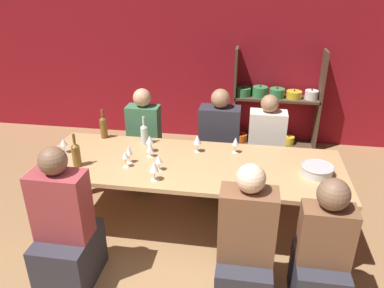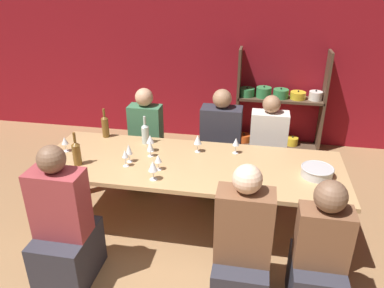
% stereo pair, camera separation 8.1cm
% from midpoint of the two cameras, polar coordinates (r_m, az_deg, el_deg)
% --- Properties ---
extents(wall_back_red, '(8.80, 0.06, 2.70)m').
position_cam_midpoint_polar(wall_back_red, '(5.55, 3.56, 14.09)').
color(wall_back_red, maroon).
rests_on(wall_back_red, ground_plane).
extents(shelf_unit, '(1.22, 0.30, 1.43)m').
position_cam_midpoint_polar(shelf_unit, '(5.56, 11.77, 4.95)').
color(shelf_unit, '#4C3828').
rests_on(shelf_unit, ground_plane).
extents(dining_table, '(2.86, 1.00, 0.75)m').
position_cam_midpoint_polar(dining_table, '(3.57, -0.91, -3.90)').
color(dining_table, tan).
rests_on(dining_table, ground_plane).
extents(mixing_bowl, '(0.28, 0.28, 0.09)m').
position_cam_midpoint_polar(mixing_bowl, '(3.49, 17.89, -3.76)').
color(mixing_bowl, '#B7BABC').
rests_on(mixing_bowl, dining_table).
extents(wine_bottle_green, '(0.07, 0.07, 0.32)m').
position_cam_midpoint_polar(wine_bottle_green, '(4.13, -13.88, 2.58)').
color(wine_bottle_green, brown).
rests_on(wine_bottle_green, dining_table).
extents(wine_bottle_dark, '(0.08, 0.08, 0.30)m').
position_cam_midpoint_polar(wine_bottle_dark, '(3.91, -7.88, 1.60)').
color(wine_bottle_dark, '#B2C6C1').
rests_on(wine_bottle_dark, dining_table).
extents(wine_bottle_amber, '(0.08, 0.08, 0.32)m').
position_cam_midpoint_polar(wine_bottle_amber, '(3.60, -17.87, -1.45)').
color(wine_bottle_amber, brown).
rests_on(wine_bottle_amber, dining_table).
extents(wine_glass_white_a, '(0.08, 0.08, 0.17)m').
position_cam_midpoint_polar(wine_glass_white_a, '(3.72, -7.09, 0.60)').
color(wine_glass_white_a, white).
rests_on(wine_glass_white_a, dining_table).
extents(wine_glass_red_a, '(0.07, 0.07, 0.18)m').
position_cam_midpoint_polar(wine_glass_red_a, '(3.54, -10.26, -0.97)').
color(wine_glass_red_a, white).
rests_on(wine_glass_red_a, dining_table).
extents(wine_glass_white_b, '(0.07, 0.07, 0.17)m').
position_cam_midpoint_polar(wine_glass_white_b, '(3.70, 6.03, 0.34)').
color(wine_glass_white_b, white).
rests_on(wine_glass_white_b, dining_table).
extents(wine_glass_white_c, '(0.07, 0.07, 0.15)m').
position_cam_midpoint_polar(wine_glass_white_c, '(3.38, -5.77, -2.38)').
color(wine_glass_white_c, white).
rests_on(wine_glass_white_c, dining_table).
extents(wine_glass_empty_a, '(0.08, 0.08, 0.18)m').
position_cam_midpoint_polar(wine_glass_empty_a, '(3.22, -6.53, -3.48)').
color(wine_glass_empty_a, white).
rests_on(wine_glass_empty_a, dining_table).
extents(wine_glass_empty_b, '(0.06, 0.06, 0.16)m').
position_cam_midpoint_polar(wine_glass_empty_b, '(3.63, -7.07, -0.34)').
color(wine_glass_empty_b, white).
rests_on(wine_glass_empty_b, dining_table).
extents(wine_glass_empty_c, '(0.07, 0.07, 0.15)m').
position_cam_midpoint_polar(wine_glass_empty_c, '(3.90, -19.57, 0.22)').
color(wine_glass_empty_c, white).
rests_on(wine_glass_empty_c, dining_table).
extents(wine_glass_white_d, '(0.06, 0.06, 0.17)m').
position_cam_midpoint_polar(wine_glass_white_d, '(3.47, -10.80, -1.69)').
color(wine_glass_white_d, white).
rests_on(wine_glass_white_d, dining_table).
extents(wine_glass_red_b, '(0.08, 0.08, 0.18)m').
position_cam_midpoint_polar(wine_glass_red_b, '(3.69, 0.19, 0.64)').
color(wine_glass_red_b, white).
rests_on(wine_glass_red_b, dining_table).
extents(person_near_a, '(0.38, 0.47, 1.14)m').
position_cam_midpoint_polar(person_near_a, '(3.08, 18.27, -16.70)').
color(person_near_a, '#2D2D38').
rests_on(person_near_a, ground_plane).
extents(person_far_a, '(0.46, 0.57, 1.23)m').
position_cam_midpoint_polar(person_far_a, '(4.41, 3.55, -1.45)').
color(person_far_a, '#2D2D38').
rests_on(person_far_a, ground_plane).
extents(person_near_b, '(0.43, 0.54, 1.25)m').
position_cam_midpoint_polar(person_near_b, '(3.30, -19.32, -13.01)').
color(person_near_b, '#2D2D38').
rests_on(person_near_b, ground_plane).
extents(person_far_b, '(0.41, 0.51, 1.18)m').
position_cam_midpoint_polar(person_far_b, '(4.42, 10.51, -1.98)').
color(person_far_b, '#2D2D38').
rests_on(person_far_b, ground_plane).
extents(person_near_c, '(0.42, 0.52, 1.21)m').
position_cam_midpoint_polar(person_near_c, '(3.01, 7.28, -16.17)').
color(person_near_c, '#2D2D38').
rests_on(person_near_c, ground_plane).
extents(person_far_c, '(0.38, 0.47, 1.20)m').
position_cam_midpoint_polar(person_far_c, '(4.52, -7.66, -0.87)').
color(person_far_c, '#2D2D38').
rests_on(person_far_c, ground_plane).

